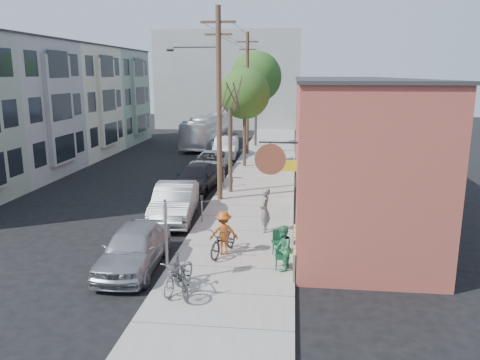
# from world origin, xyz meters

# --- Properties ---
(ground) EXTENTS (120.00, 120.00, 0.00)m
(ground) POSITION_xyz_m (0.00, 0.00, 0.00)
(ground) COLOR black
(sidewalk) EXTENTS (4.50, 58.00, 0.15)m
(sidewalk) POSITION_xyz_m (4.25, 11.00, 0.07)
(sidewalk) COLOR gray
(sidewalk) RESTS_ON ground
(cafe_building) EXTENTS (6.60, 20.20, 6.61)m
(cafe_building) POSITION_xyz_m (8.99, 4.99, 3.30)
(cafe_building) COLOR #9E473A
(cafe_building) RESTS_ON ground
(apartment_row) EXTENTS (6.30, 32.00, 9.00)m
(apartment_row) POSITION_xyz_m (-11.85, 14.00, 4.50)
(apartment_row) COLOR gray
(apartment_row) RESTS_ON ground
(end_cap_building) EXTENTS (18.00, 8.00, 12.00)m
(end_cap_building) POSITION_xyz_m (-2.00, 42.00, 6.00)
(end_cap_building) COLOR #9A9B96
(end_cap_building) RESTS_ON ground
(sign_post) EXTENTS (0.07, 0.45, 2.80)m
(sign_post) POSITION_xyz_m (2.35, -5.41, 1.83)
(sign_post) COLOR slate
(sign_post) RESTS_ON sidewalk
(parking_meter_near) EXTENTS (0.14, 0.14, 1.24)m
(parking_meter_near) POSITION_xyz_m (2.25, 0.99, 0.98)
(parking_meter_near) COLOR slate
(parking_meter_near) RESTS_ON sidewalk
(parking_meter_far) EXTENTS (0.14, 0.14, 1.24)m
(parking_meter_far) POSITION_xyz_m (2.25, 7.94, 0.98)
(parking_meter_far) COLOR slate
(parking_meter_far) RESTS_ON sidewalk
(utility_pole_near) EXTENTS (3.57, 0.28, 10.00)m
(utility_pole_near) POSITION_xyz_m (2.39, 5.05, 5.41)
(utility_pole_near) COLOR #503A28
(utility_pole_near) RESTS_ON sidewalk
(utility_pole_far) EXTENTS (1.80, 0.28, 10.00)m
(utility_pole_far) POSITION_xyz_m (2.45, 20.15, 5.34)
(utility_pole_far) COLOR #503A28
(utility_pole_far) RESTS_ON sidewalk
(tree_bare) EXTENTS (0.24, 0.24, 4.79)m
(tree_bare) POSITION_xyz_m (2.80, 6.76, 2.55)
(tree_bare) COLOR #44392C
(tree_bare) RESTS_ON sidewalk
(tree_leafy_mid) EXTENTS (3.65, 3.65, 7.09)m
(tree_leafy_mid) POSITION_xyz_m (2.80, 14.54, 5.40)
(tree_leafy_mid) COLOR #44392C
(tree_leafy_mid) RESTS_ON sidewalk
(tree_leafy_far) EXTENTS (4.72, 4.72, 8.74)m
(tree_leafy_far) POSITION_xyz_m (2.80, 24.61, 6.51)
(tree_leafy_far) COLOR #44392C
(tree_leafy_far) RESTS_ON sidewalk
(patio_chair_a) EXTENTS (0.61, 0.61, 0.88)m
(patio_chair_a) POSITION_xyz_m (5.87, -2.49, 0.59)
(patio_chair_a) COLOR #103B25
(patio_chair_a) RESTS_ON sidewalk
(patio_chair_b) EXTENTS (0.54, 0.54, 0.88)m
(patio_chair_b) POSITION_xyz_m (6.04, -3.91, 0.59)
(patio_chair_b) COLOR #103B25
(patio_chair_b) RESTS_ON sidewalk
(patron_grey) EXTENTS (0.51, 0.73, 1.92)m
(patron_grey) POSITION_xyz_m (5.19, -0.04, 1.11)
(patron_grey) COLOR slate
(patron_grey) RESTS_ON sidewalk
(patron_green) EXTENTS (0.70, 0.85, 1.60)m
(patron_green) POSITION_xyz_m (6.05, -4.03, 0.95)
(patron_green) COLOR #34835B
(patron_green) RESTS_ON sidewalk
(cyclist) EXTENTS (1.20, 0.85, 1.68)m
(cyclist) POSITION_xyz_m (3.82, -2.78, 0.99)
(cyclist) COLOR #9A4416
(cyclist) RESTS_ON sidewalk
(cyclist_bike) EXTENTS (1.29, 2.20, 1.09)m
(cyclist_bike) POSITION_xyz_m (3.82, -2.78, 0.70)
(cyclist_bike) COLOR black
(cyclist_bike) RESTS_ON sidewalk
(parked_bike_a) EXTENTS (1.39, 2.03, 1.19)m
(parked_bike_a) POSITION_xyz_m (2.97, -6.17, 0.75)
(parked_bike_a) COLOR black
(parked_bike_a) RESTS_ON sidewalk
(parked_bike_b) EXTENTS (1.11, 2.08, 1.04)m
(parked_bike_b) POSITION_xyz_m (2.85, -5.88, 0.67)
(parked_bike_b) COLOR gray
(parked_bike_b) RESTS_ON sidewalk
(car_0) EXTENTS (2.00, 4.70, 1.58)m
(car_0) POSITION_xyz_m (0.80, -4.16, 0.79)
(car_0) COLOR #96979D
(car_0) RESTS_ON ground
(car_1) EXTENTS (2.32, 5.35, 1.71)m
(car_1) POSITION_xyz_m (0.80, 1.69, 0.86)
(car_1) COLOR #94989B
(car_1) RESTS_ON ground
(car_2) EXTENTS (2.61, 5.42, 1.52)m
(car_2) POSITION_xyz_m (0.70, 7.41, 0.76)
(car_2) COLOR black
(car_2) RESTS_ON ground
(car_3) EXTENTS (2.51, 5.12, 1.40)m
(car_3) POSITION_xyz_m (0.51, 13.22, 0.70)
(car_3) COLOR #A4A8AB
(car_3) RESTS_ON ground
(car_4) EXTENTS (2.13, 5.28, 1.71)m
(car_4) POSITION_xyz_m (0.80, 18.83, 0.85)
(car_4) COLOR #9A9EA1
(car_4) RESTS_ON ground
(bus) EXTENTS (3.49, 10.63, 2.91)m
(bus) POSITION_xyz_m (-1.74, 24.70, 1.45)
(bus) COLOR white
(bus) RESTS_ON ground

